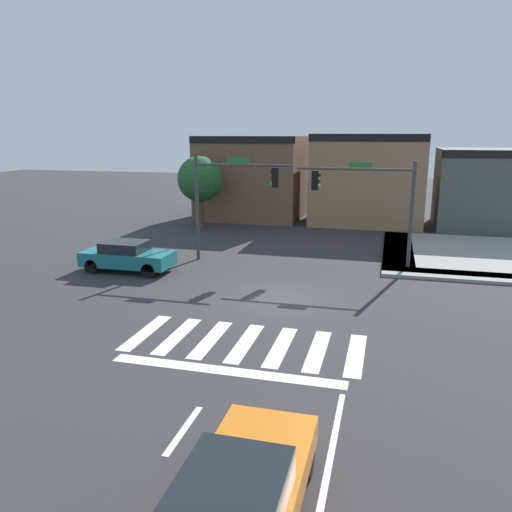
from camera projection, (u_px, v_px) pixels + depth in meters
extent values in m
plane|color=#302D30|center=(276.00, 299.00, 20.29)|extent=(120.00, 120.00, 0.00)
cube|color=silver|center=(146.00, 332.00, 16.92)|extent=(0.50, 3.12, 0.01)
cube|color=silver|center=(178.00, 336.00, 16.64)|extent=(0.50, 3.12, 0.01)
cube|color=silver|center=(211.00, 339.00, 16.35)|extent=(0.50, 3.12, 0.01)
cube|color=silver|center=(245.00, 343.00, 16.06)|extent=(0.50, 3.12, 0.01)
cube|color=silver|center=(281.00, 347.00, 15.78)|extent=(0.50, 3.12, 0.01)
cube|color=silver|center=(317.00, 351.00, 15.49)|extent=(0.50, 3.12, 0.01)
cube|color=silver|center=(356.00, 355.00, 15.21)|extent=(0.50, 3.12, 0.01)
cube|color=white|center=(225.00, 371.00, 14.19)|extent=(6.80, 0.50, 0.01)
cube|color=white|center=(184.00, 430.00, 11.37)|extent=(0.16, 2.00, 0.01)
cylinder|color=yellow|center=(282.00, 426.00, 11.50)|extent=(0.92, 0.92, 0.01)
cylinder|color=white|center=(273.00, 425.00, 11.55)|extent=(0.15, 0.15, 0.00)
cylinder|color=white|center=(291.00, 427.00, 11.45)|extent=(0.15, 0.15, 0.00)
cube|color=white|center=(282.00, 426.00, 11.50)|extent=(0.41, 0.04, 0.00)
cube|color=gray|center=(495.00, 278.00, 22.93)|extent=(10.00, 1.60, 0.15)
cube|color=gray|center=(398.00, 250.00, 28.48)|extent=(1.60, 10.00, 0.15)
cube|color=gray|center=(478.00, 254.00, 27.44)|extent=(10.00, 10.00, 0.15)
cube|color=brown|center=(252.00, 177.00, 39.17)|extent=(7.60, 6.50, 6.25)
cube|color=black|center=(241.00, 140.00, 35.63)|extent=(7.60, 0.50, 0.50)
cube|color=#93704C|center=(368.00, 179.00, 37.04)|extent=(7.84, 6.61, 6.42)
cube|color=black|center=(368.00, 138.00, 33.42)|extent=(7.84, 0.50, 0.50)
cube|color=#4C564C|center=(484.00, 189.00, 34.92)|extent=(6.24, 6.01, 5.43)
cube|color=black|center=(495.00, 154.00, 31.70)|extent=(6.24, 0.50, 0.50)
cylinder|color=#383A3D|center=(411.00, 217.00, 24.06)|extent=(0.18, 0.18, 5.23)
cylinder|color=#383A3D|center=(354.00, 169.00, 24.23)|extent=(5.53, 0.12, 0.12)
cube|color=black|center=(315.00, 180.00, 24.83)|extent=(0.32, 0.32, 0.95)
sphere|color=#470A0A|center=(319.00, 174.00, 24.72)|extent=(0.22, 0.22, 0.22)
sphere|color=#4C330C|center=(319.00, 180.00, 24.79)|extent=(0.22, 0.22, 0.22)
sphere|color=#1ED833|center=(318.00, 187.00, 24.86)|extent=(0.22, 0.22, 0.22)
cube|color=#197233|center=(360.00, 165.00, 24.11)|extent=(1.10, 0.03, 0.24)
cylinder|color=#383A3D|center=(197.00, 207.00, 26.10)|extent=(0.18, 0.18, 5.50)
cylinder|color=#383A3D|center=(243.00, 165.00, 24.97)|extent=(4.95, 0.12, 0.12)
cube|color=black|center=(276.00, 178.00, 24.69)|extent=(0.32, 0.32, 0.95)
sphere|color=#470A0A|center=(272.00, 171.00, 24.67)|extent=(0.22, 0.22, 0.22)
sphere|color=#4C330C|center=(272.00, 177.00, 24.74)|extent=(0.22, 0.22, 0.22)
sphere|color=#1ED833|center=(272.00, 184.00, 24.81)|extent=(0.22, 0.22, 0.22)
cube|color=#197233|center=(238.00, 160.00, 24.98)|extent=(1.10, 0.03, 0.24)
cube|color=#196B70|center=(128.00, 258.00, 24.25)|extent=(4.32, 1.81, 0.67)
cube|color=black|center=(125.00, 246.00, 24.14)|extent=(2.01, 1.59, 0.48)
cylinder|color=black|center=(163.00, 262.00, 24.70)|extent=(0.68, 0.22, 0.68)
cylinder|color=black|center=(149.00, 271.00, 23.21)|extent=(0.68, 0.22, 0.68)
cylinder|color=black|center=(110.00, 259.00, 25.43)|extent=(0.68, 0.22, 0.68)
cylinder|color=black|center=(92.00, 266.00, 23.94)|extent=(0.68, 0.22, 0.68)
cube|color=orange|center=(245.00, 494.00, 8.50)|extent=(1.84, 4.50, 0.57)
cube|color=black|center=(229.00, 497.00, 7.59)|extent=(1.62, 2.16, 0.60)
cylinder|color=black|center=(227.00, 447.00, 10.20)|extent=(0.22, 0.67, 0.67)
cylinder|color=black|center=(307.00, 460.00, 9.79)|extent=(0.22, 0.67, 0.67)
cylinder|color=#4C3823|center=(201.00, 208.00, 35.22)|extent=(0.36, 0.36, 2.80)
sphere|color=#235628|center=(200.00, 179.00, 34.75)|extent=(3.12, 3.12, 3.12)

